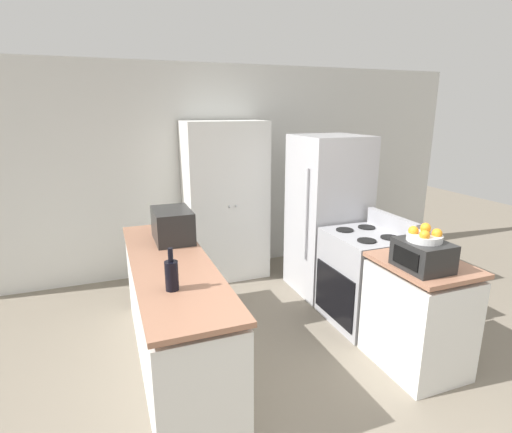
# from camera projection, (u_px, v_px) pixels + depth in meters

# --- Properties ---
(wall_back) EXTENTS (7.00, 0.06, 2.60)m
(wall_back) POSITION_uv_depth(u_px,v_px,m) (216.00, 170.00, 5.12)
(wall_back) COLOR silver
(wall_back) RESTS_ON ground_plane
(counter_left) EXTENTS (0.60, 2.21, 0.91)m
(counter_left) POSITION_uv_depth(u_px,v_px,m) (174.00, 315.00, 3.25)
(counter_left) COLOR silver
(counter_left) RESTS_ON ground_plane
(counter_right) EXTENTS (0.60, 0.75, 0.91)m
(counter_right) POSITION_uv_depth(u_px,v_px,m) (418.00, 317.00, 3.23)
(counter_right) COLOR silver
(counter_right) RESTS_ON ground_plane
(pantry_cabinet) EXTENTS (0.97, 0.60, 1.93)m
(pantry_cabinet) POSITION_uv_depth(u_px,v_px,m) (225.00, 201.00, 4.91)
(pantry_cabinet) COLOR silver
(pantry_cabinet) RESTS_ON ground_plane
(stove) EXTENTS (0.66, 0.74, 1.07)m
(stove) POSITION_uv_depth(u_px,v_px,m) (363.00, 277.00, 3.92)
(stove) COLOR #9E9EA3
(stove) RESTS_ON ground_plane
(refrigerator) EXTENTS (0.75, 0.76, 1.79)m
(refrigerator) POSITION_uv_depth(u_px,v_px,m) (327.00, 215.00, 4.53)
(refrigerator) COLOR #B7B7BC
(refrigerator) RESTS_ON ground_plane
(microwave) EXTENTS (0.33, 0.47, 0.29)m
(microwave) POSITION_uv_depth(u_px,v_px,m) (173.00, 225.00, 3.59)
(microwave) COLOR black
(microwave) RESTS_ON counter_left
(wine_bottle) EXTENTS (0.09, 0.09, 0.29)m
(wine_bottle) POSITION_uv_depth(u_px,v_px,m) (172.00, 274.00, 2.60)
(wine_bottle) COLOR black
(wine_bottle) RESTS_ON counter_left
(toaster_oven) EXTENTS (0.32, 0.37, 0.21)m
(toaster_oven) POSITION_uv_depth(u_px,v_px,m) (423.00, 255.00, 2.95)
(toaster_oven) COLOR black
(toaster_oven) RESTS_ON counter_right
(fruit_bowl) EXTENTS (0.25, 0.25, 0.14)m
(fruit_bowl) POSITION_uv_depth(u_px,v_px,m) (425.00, 235.00, 2.93)
(fruit_bowl) COLOR silver
(fruit_bowl) RESTS_ON toaster_oven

